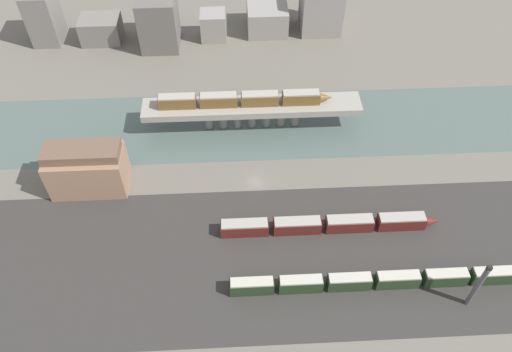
{
  "coord_description": "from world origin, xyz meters",
  "views": [
    {
      "loc": [
        -4.34,
        -87.51,
        99.93
      ],
      "look_at": [
        0.0,
        -0.71,
        3.21
      ],
      "focal_mm": 35.0,
      "sensor_mm": 36.0,
      "label": 1
    }
  ],
  "objects_px": {
    "train_on_bridge": "(244,99)",
    "signal_tower": "(477,286)",
    "warehouse_building": "(87,168)",
    "train_yard_mid": "(329,224)",
    "train_yard_near": "(378,281)"
  },
  "relations": [
    {
      "from": "train_yard_mid",
      "to": "warehouse_building",
      "type": "relative_size",
      "value": 2.8
    },
    {
      "from": "train_yard_mid",
      "to": "signal_tower",
      "type": "height_order",
      "value": "signal_tower"
    },
    {
      "from": "train_yard_near",
      "to": "train_yard_mid",
      "type": "distance_m",
      "value": 18.1
    },
    {
      "from": "train_yard_near",
      "to": "train_on_bridge",
      "type": "bearing_deg",
      "value": 116.76
    },
    {
      "from": "train_on_bridge",
      "to": "signal_tower",
      "type": "bearing_deg",
      "value": -52.25
    },
    {
      "from": "train_yard_mid",
      "to": "signal_tower",
      "type": "bearing_deg",
      "value": -37.92
    },
    {
      "from": "warehouse_building",
      "to": "signal_tower",
      "type": "bearing_deg",
      "value": -23.76
    },
    {
      "from": "train_on_bridge",
      "to": "train_yard_near",
      "type": "relative_size",
      "value": 0.73
    },
    {
      "from": "train_on_bridge",
      "to": "signal_tower",
      "type": "xyz_separation_m",
      "value": [
        46.57,
        -60.14,
        -2.6
      ]
    },
    {
      "from": "train_on_bridge",
      "to": "warehouse_building",
      "type": "height_order",
      "value": "warehouse_building"
    },
    {
      "from": "train_yard_near",
      "to": "train_yard_mid",
      "type": "height_order",
      "value": "train_yard_near"
    },
    {
      "from": "train_on_bridge",
      "to": "signal_tower",
      "type": "distance_m",
      "value": 76.11
    },
    {
      "from": "train_yard_near",
      "to": "warehouse_building",
      "type": "height_order",
      "value": "warehouse_building"
    },
    {
      "from": "train_on_bridge",
      "to": "train_yard_near",
      "type": "bearing_deg",
      "value": -63.24
    },
    {
      "from": "warehouse_building",
      "to": "signal_tower",
      "type": "xyz_separation_m",
      "value": [
        87.58,
        -38.56,
        0.68
      ]
    }
  ]
}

